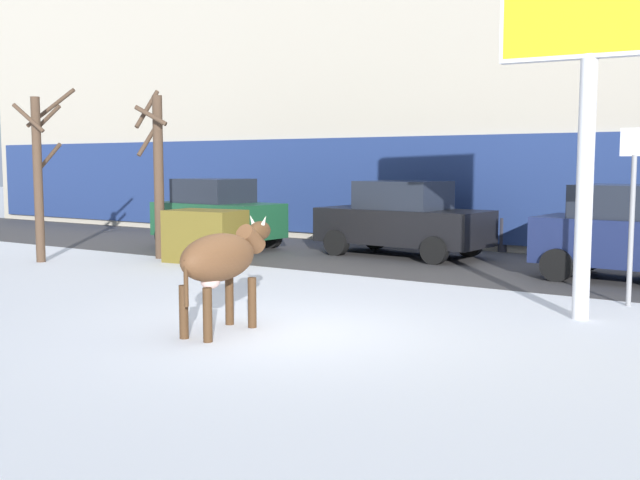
# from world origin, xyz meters

# --- Properties ---
(ground_plane) EXTENTS (120.00, 120.00, 0.00)m
(ground_plane) POSITION_xyz_m (0.00, 0.00, 0.00)
(ground_plane) COLOR white
(road_strip) EXTENTS (60.00, 5.60, 0.01)m
(road_strip) POSITION_xyz_m (0.00, 7.80, 0.00)
(road_strip) COLOR #423F3F
(road_strip) RESTS_ON ground
(building_facade) EXTENTS (44.00, 6.10, 13.00)m
(building_facade) POSITION_xyz_m (0.00, 13.58, 6.48)
(building_facade) COLOR #BCB29E
(building_facade) RESTS_ON ground
(cow_brown) EXTENTS (0.69, 1.91, 1.54)m
(cow_brown) POSITION_xyz_m (-0.60, -0.33, 0.99)
(cow_brown) COLOR brown
(cow_brown) RESTS_ON ground
(billboard) EXTENTS (2.53, 0.42, 5.56)m
(billboard) POSITION_xyz_m (3.21, 3.19, 4.31)
(billboard) COLOR silver
(billboard) RESTS_ON ground
(car_darkgreen_hatchback) EXTENTS (3.60, 2.11, 1.86)m
(car_darkgreen_hatchback) POSITION_xyz_m (-7.36, 7.22, 0.93)
(car_darkgreen_hatchback) COLOR #194C2D
(car_darkgreen_hatchback) RESTS_ON ground
(car_black_sedan) EXTENTS (4.31, 2.20, 1.84)m
(car_black_sedan) POSITION_xyz_m (-2.39, 8.40, 0.91)
(car_black_sedan) COLOR black
(car_black_sedan) RESTS_ON ground
(car_navy_hatchback) EXTENTS (3.60, 2.11, 1.86)m
(car_navy_hatchback) POSITION_xyz_m (3.07, 7.29, 0.93)
(car_navy_hatchback) COLOR #19234C
(car_navy_hatchback) RESTS_ON ground
(pedestrian_near_billboard) EXTENTS (0.36, 0.24, 1.73)m
(pedestrian_near_billboard) POSITION_xyz_m (-0.65, 10.60, 0.88)
(pedestrian_near_billboard) COLOR #282833
(pedestrian_near_billboard) RESTS_ON ground
(bare_tree_right_lot) EXTENTS (0.94, 0.94, 4.02)m
(bare_tree_right_lot) POSITION_xyz_m (-7.06, 4.80, 2.11)
(bare_tree_right_lot) COLOR #4C3828
(bare_tree_right_lot) RESTS_ON ground
(bare_tree_far_back) EXTENTS (1.34, 1.36, 4.01)m
(bare_tree_far_back) POSITION_xyz_m (-8.85, 2.86, 2.13)
(bare_tree_far_back) COLOR #4C3828
(bare_tree_far_back) RESTS_ON ground
(dumpster) EXTENTS (1.81, 1.29, 1.20)m
(dumpster) POSITION_xyz_m (-5.67, 4.91, 0.60)
(dumpster) COLOR brown
(dumpster) RESTS_ON ground
(street_sign) EXTENTS (0.44, 0.08, 2.82)m
(street_sign) POSITION_xyz_m (3.58, 4.67, 1.67)
(street_sign) COLOR gray
(street_sign) RESTS_ON ground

